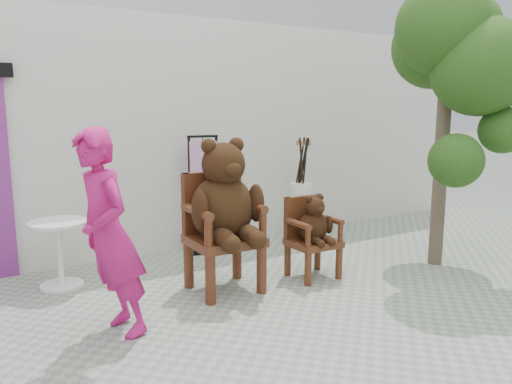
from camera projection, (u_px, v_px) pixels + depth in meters
ground_plane at (331, 309)px, 4.68m from camera, size 60.00×60.00×0.00m
back_wall at (193, 133)px, 7.04m from camera, size 9.00×1.00×3.00m
chair_big at (224, 207)px, 5.02m from camera, size 0.78×0.82×1.57m
chair_small at (312, 228)px, 5.48m from camera, size 0.51×0.50×0.93m
person at (110, 235)px, 3.99m from camera, size 0.52×0.69×1.71m
cafe_table at (59, 246)px, 5.18m from camera, size 0.60×0.60×0.70m
display_stand at (204, 207)px, 6.46m from camera, size 0.50×0.41×1.51m
stool_bucket at (301, 195)px, 6.99m from camera, size 0.32×0.32×1.45m
tree at (459, 55)px, 5.58m from camera, size 1.67×1.95×3.22m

